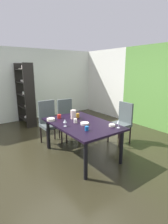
{
  "coord_description": "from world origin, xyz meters",
  "views": [
    {
      "loc": [
        3.4,
        -2.0,
        1.84
      ],
      "look_at": [
        0.23,
        0.29,
        0.85
      ],
      "focal_mm": 28.0,
      "sensor_mm": 36.0,
      "label": 1
    }
  ],
  "objects_px": {
    "serving_bowl_east": "(51,119)",
    "cup_front": "(75,121)",
    "cup_north": "(87,128)",
    "display_shelf": "(25,94)",
    "chair_left_near": "(49,120)",
    "cup_left": "(59,116)",
    "chair_head_far": "(122,121)",
    "wine_glass_rear": "(119,122)",
    "serving_bowl_center": "(112,125)",
    "cup_right": "(78,115)",
    "dining_table": "(82,126)",
    "chair_left_far": "(67,117)",
    "serving_bowl_near_window": "(85,123)",
    "wine_glass_corner": "(65,121)",
    "pitcher_west": "(73,114)"
  },
  "relations": [
    {
      "from": "serving_bowl_east",
      "to": "cup_front",
      "type": "relative_size",
      "value": 1.99
    },
    {
      "from": "cup_north",
      "to": "cup_front",
      "type": "height_order",
      "value": "cup_front"
    },
    {
      "from": "display_shelf",
      "to": "serving_bowl_east",
      "type": "relative_size",
      "value": 11.6
    },
    {
      "from": "chair_left_near",
      "to": "cup_left",
      "type": "bearing_deg",
      "value": 95.39
    },
    {
      "from": "chair_head_far",
      "to": "wine_glass_rear",
      "type": "distance_m",
      "value": 1.11
    },
    {
      "from": "serving_bowl_center",
      "to": "cup_right",
      "type": "bearing_deg",
      "value": -168.79
    },
    {
      "from": "dining_table",
      "to": "chair_left_far",
      "type": "height_order",
      "value": "chair_left_far"
    },
    {
      "from": "wine_glass_rear",
      "to": "cup_front",
      "type": "bearing_deg",
      "value": -146.54
    },
    {
      "from": "chair_left_near",
      "to": "cup_front",
      "type": "distance_m",
      "value": 1.0
    },
    {
      "from": "chair_head_far",
      "to": "serving_bowl_near_window",
      "type": "distance_m",
      "value": 1.26
    },
    {
      "from": "chair_left_near",
      "to": "chair_head_far",
      "type": "relative_size",
      "value": 1.05
    },
    {
      "from": "dining_table",
      "to": "cup_left",
      "type": "bearing_deg",
      "value": -159.44
    },
    {
      "from": "wine_glass_corner",
      "to": "serving_bowl_center",
      "type": "height_order",
      "value": "wine_glass_corner"
    },
    {
      "from": "wine_glass_corner",
      "to": "serving_bowl_east",
      "type": "xyz_separation_m",
      "value": [
        -0.5,
        -0.06,
        -0.08
      ]
    },
    {
      "from": "wine_glass_corner",
      "to": "cup_right",
      "type": "distance_m",
      "value": 0.67
    },
    {
      "from": "chair_head_far",
      "to": "dining_table",
      "type": "bearing_deg",
      "value": 89.72
    },
    {
      "from": "cup_right",
      "to": "pitcher_west",
      "type": "relative_size",
      "value": 0.47
    },
    {
      "from": "chair_head_far",
      "to": "display_shelf",
      "type": "relative_size",
      "value": 0.51
    },
    {
      "from": "cup_front",
      "to": "serving_bowl_near_window",
      "type": "bearing_deg",
      "value": 25.49
    },
    {
      "from": "chair_head_far",
      "to": "pitcher_west",
      "type": "relative_size",
      "value": 5.07
    },
    {
      "from": "chair_left_near",
      "to": "chair_head_far",
      "type": "xyz_separation_m",
      "value": [
        1.04,
        1.48,
        -0.02
      ]
    },
    {
      "from": "serving_bowl_near_window",
      "to": "serving_bowl_east",
      "type": "bearing_deg",
      "value": -145.37
    },
    {
      "from": "chair_left_far",
      "to": "display_shelf",
      "type": "distance_m",
      "value": 1.96
    },
    {
      "from": "cup_front",
      "to": "pitcher_west",
      "type": "distance_m",
      "value": 0.31
    },
    {
      "from": "chair_left_far",
      "to": "cup_left",
      "type": "bearing_deg",
      "value": 44.32
    },
    {
      "from": "cup_left",
      "to": "cup_front",
      "type": "relative_size",
      "value": 0.99
    },
    {
      "from": "wine_glass_rear",
      "to": "serving_bowl_east",
      "type": "xyz_separation_m",
      "value": [
        -1.17,
        -0.83,
        -0.09
      ]
    },
    {
      "from": "serving_bowl_near_window",
      "to": "cup_left",
      "type": "distance_m",
      "value": 0.73
    },
    {
      "from": "display_shelf",
      "to": "cup_front",
      "type": "xyz_separation_m",
      "value": [
        2.8,
        0.11,
        -0.23
      ]
    },
    {
      "from": "display_shelf",
      "to": "pitcher_west",
      "type": "relative_size",
      "value": 9.98
    },
    {
      "from": "cup_left",
      "to": "cup_north",
      "type": "bearing_deg",
      "value": 1.33
    },
    {
      "from": "chair_left_near",
      "to": "chair_left_far",
      "type": "bearing_deg",
      "value": 179.81
    },
    {
      "from": "wine_glass_corner",
      "to": "cup_front",
      "type": "relative_size",
      "value": 1.64
    },
    {
      "from": "cup_right",
      "to": "dining_table",
      "type": "bearing_deg",
      "value": -22.57
    },
    {
      "from": "serving_bowl_east",
      "to": "cup_front",
      "type": "bearing_deg",
      "value": 38.2
    },
    {
      "from": "dining_table",
      "to": "cup_left",
      "type": "xyz_separation_m",
      "value": [
        -0.57,
        -0.22,
        0.12
      ]
    },
    {
      "from": "wine_glass_corner",
      "to": "pitcher_west",
      "type": "distance_m",
      "value": 0.54
    },
    {
      "from": "serving_bowl_near_window",
      "to": "cup_front",
      "type": "height_order",
      "value": "cup_front"
    },
    {
      "from": "chair_left_near",
      "to": "pitcher_west",
      "type": "height_order",
      "value": "chair_left_near"
    },
    {
      "from": "cup_north",
      "to": "serving_bowl_near_window",
      "type": "bearing_deg",
      "value": 149.61
    },
    {
      "from": "chair_left_near",
      "to": "chair_head_far",
      "type": "height_order",
      "value": "chair_left_near"
    },
    {
      "from": "wine_glass_corner",
      "to": "serving_bowl_near_window",
      "type": "distance_m",
      "value": 0.41
    },
    {
      "from": "chair_left_far",
      "to": "pitcher_west",
      "type": "bearing_deg",
      "value": 71.08
    },
    {
      "from": "chair_left_far",
      "to": "cup_left",
      "type": "height_order",
      "value": "chair_left_far"
    },
    {
      "from": "serving_bowl_near_window",
      "to": "pitcher_west",
      "type": "relative_size",
      "value": 0.86
    },
    {
      "from": "chair_head_far",
      "to": "chair_left_far",
      "type": "distance_m",
      "value": 1.42
    },
    {
      "from": "display_shelf",
      "to": "cup_north",
      "type": "xyz_separation_m",
      "value": [
        3.31,
        0.03,
        -0.24
      ]
    },
    {
      "from": "chair_head_far",
      "to": "serving_bowl_center",
      "type": "bearing_deg",
      "value": 120.82
    },
    {
      "from": "cup_right",
      "to": "cup_front",
      "type": "relative_size",
      "value": 1.09
    },
    {
      "from": "serving_bowl_east",
      "to": "wine_glass_corner",
      "type": "bearing_deg",
      "value": 7.16
    }
  ]
}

